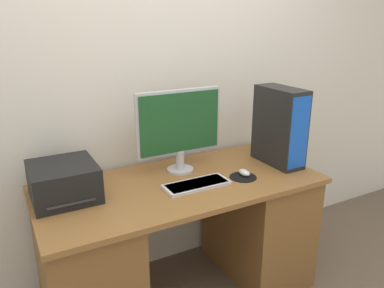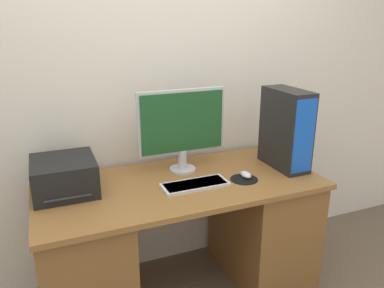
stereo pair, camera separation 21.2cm
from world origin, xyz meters
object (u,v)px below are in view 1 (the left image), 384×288
Objects in this scene: keyboard at (197,184)px; mouse at (244,172)px; monitor at (179,126)px; computer_tower at (280,126)px; printer at (64,181)px.

mouse is at bearing -1.15° from keyboard.
computer_tower is at bearing -16.30° from monitor.
monitor is 1.53× the size of printer.
printer is at bearing 173.97° from computer_tower.
keyboard is 0.71m from printer.
computer_tower is (0.62, -0.18, -0.04)m from monitor.
mouse is (0.30, -0.26, -0.27)m from monitor.
monitor reaches higher than mouse.
monitor is 0.73m from printer.
computer_tower is (0.64, 0.07, 0.24)m from keyboard.
monitor is at bearing 85.57° from keyboard.
printer is (-0.70, -0.04, -0.20)m from monitor.
keyboard is 0.69m from computer_tower.
monitor is 6.08× the size of mouse.
keyboard is (-0.02, -0.25, -0.28)m from monitor.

